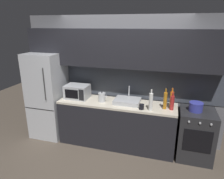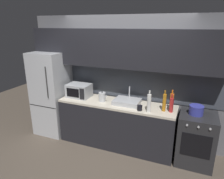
% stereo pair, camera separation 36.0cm
% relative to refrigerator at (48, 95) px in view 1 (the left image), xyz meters
% --- Properties ---
extents(ground_plane, '(10.00, 10.00, 0.00)m').
position_rel_refrigerator_xyz_m(ground_plane, '(1.50, -0.90, -0.89)').
color(ground_plane, '#4C4238').
extents(back_wall, '(3.99, 0.44, 2.50)m').
position_rel_refrigerator_xyz_m(back_wall, '(1.50, 0.30, 0.66)').
color(back_wall, slate).
rests_on(back_wall, ground).
extents(counter_run, '(2.25, 0.60, 0.90)m').
position_rel_refrigerator_xyz_m(counter_run, '(1.50, 0.00, -0.44)').
color(counter_run, black).
rests_on(counter_run, ground).
extents(refrigerator, '(0.68, 0.69, 1.78)m').
position_rel_refrigerator_xyz_m(refrigerator, '(0.00, 0.00, 0.00)').
color(refrigerator, '#B7BABF').
rests_on(refrigerator, ground).
extents(oven_range, '(0.60, 0.62, 0.90)m').
position_rel_refrigerator_xyz_m(oven_range, '(2.97, -0.00, -0.44)').
color(oven_range, '#232326').
rests_on(oven_range, ground).
extents(microwave, '(0.46, 0.35, 0.27)m').
position_rel_refrigerator_xyz_m(microwave, '(0.68, 0.02, 0.14)').
color(microwave, '#A8AAAF').
rests_on(microwave, counter_run).
extents(sink_basin, '(0.48, 0.38, 0.30)m').
position_rel_refrigerator_xyz_m(sink_basin, '(1.71, 0.03, 0.05)').
color(sink_basin, '#ADAFB5').
rests_on(sink_basin, counter_run).
extents(kettle, '(0.17, 0.13, 0.20)m').
position_rel_refrigerator_xyz_m(kettle, '(1.22, -0.03, 0.10)').
color(kettle, '#B7BABF').
rests_on(kettle, counter_run).
extents(wine_bottle_white, '(0.07, 0.07, 0.38)m').
position_rel_refrigerator_xyz_m(wine_bottle_white, '(2.17, -0.20, 0.17)').
color(wine_bottle_white, silver).
rests_on(wine_bottle_white, counter_run).
extents(wine_bottle_orange, '(0.07, 0.07, 0.35)m').
position_rel_refrigerator_xyz_m(wine_bottle_orange, '(2.51, 0.07, 0.16)').
color(wine_bottle_orange, orange).
rests_on(wine_bottle_orange, counter_run).
extents(wine_bottle_amber, '(0.06, 0.06, 0.37)m').
position_rel_refrigerator_xyz_m(wine_bottle_amber, '(2.40, -0.06, 0.17)').
color(wine_bottle_amber, '#B27019').
rests_on(wine_bottle_amber, counter_run).
extents(wine_bottle_red, '(0.07, 0.07, 0.32)m').
position_rel_refrigerator_xyz_m(wine_bottle_red, '(2.52, -0.05, 0.14)').
color(wine_bottle_red, '#A82323').
rests_on(wine_bottle_red, counter_run).
extents(mug_dark, '(0.09, 0.09, 0.10)m').
position_rel_refrigerator_xyz_m(mug_dark, '(2.01, -0.19, 0.06)').
color(mug_dark, black).
rests_on(mug_dark, counter_run).
extents(cooking_pot, '(0.23, 0.23, 0.16)m').
position_rel_refrigerator_xyz_m(cooking_pot, '(2.92, 0.00, 0.09)').
color(cooking_pot, '#333899').
rests_on(cooking_pot, oven_range).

